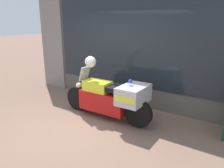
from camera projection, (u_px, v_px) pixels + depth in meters
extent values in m
plane|color=#7A5B4C|center=(78.00, 125.00, 4.86)|extent=(60.00, 60.00, 0.00)
cube|color=#56514C|center=(126.00, 37.00, 5.94)|extent=(6.44, 0.40, 3.63)
cube|color=gray|center=(57.00, 33.00, 7.44)|extent=(0.97, 0.55, 3.63)
cube|color=#1E262D|center=(136.00, 36.00, 5.51)|extent=(5.24, 0.02, 2.63)
cube|color=slate|center=(137.00, 93.00, 6.15)|extent=(5.02, 0.30, 0.55)
cube|color=silver|center=(141.00, 59.00, 6.00)|extent=(5.02, 0.02, 1.39)
cube|color=beige|center=(139.00, 34.00, 5.70)|extent=(5.02, 0.30, 0.02)
cube|color=#C68E19|center=(85.00, 30.00, 6.72)|extent=(0.18, 0.04, 0.06)
cube|color=#195623|center=(110.00, 31.00, 6.20)|extent=(0.18, 0.04, 0.06)
cube|color=navy|center=(139.00, 32.00, 5.69)|extent=(0.18, 0.04, 0.06)
cube|color=maroon|center=(175.00, 33.00, 5.17)|extent=(0.18, 0.04, 0.06)
cube|color=#B7B2A8|center=(218.00, 35.00, 4.66)|extent=(0.18, 0.04, 0.06)
cube|color=#2D8E42|center=(102.00, 74.00, 6.63)|extent=(0.19, 0.03, 0.27)
cube|color=yellow|center=(179.00, 87.00, 5.35)|extent=(0.19, 0.02, 0.27)
cylinder|color=black|center=(78.00, 98.00, 5.64)|extent=(0.62, 0.15, 0.62)
cylinder|color=black|center=(138.00, 113.00, 4.71)|extent=(0.62, 0.15, 0.62)
cube|color=#B71414|center=(104.00, 101.00, 5.17)|extent=(1.19, 0.45, 0.46)
cube|color=yellow|center=(97.00, 86.00, 5.18)|extent=(0.65, 0.40, 0.27)
cube|color=black|center=(113.00, 89.00, 4.93)|extent=(0.69, 0.34, 0.10)
cube|color=#B7B7BC|center=(133.00, 94.00, 4.67)|extent=(0.53, 0.78, 0.38)
cube|color=yellow|center=(133.00, 94.00, 4.67)|extent=(0.48, 0.79, 0.11)
cube|color=#B2BCC6|center=(85.00, 73.00, 5.31)|extent=(0.14, 0.31, 0.34)
sphere|color=white|center=(79.00, 85.00, 5.52)|extent=(0.14, 0.14, 0.14)
sphere|color=blue|center=(130.00, 81.00, 4.64)|extent=(0.09, 0.09, 0.09)
sphere|color=white|center=(90.00, 62.00, 5.12)|extent=(0.26, 0.26, 0.26)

